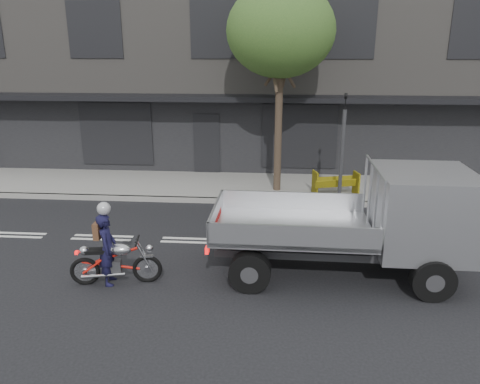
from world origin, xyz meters
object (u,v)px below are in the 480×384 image
motorcycle (116,261)px  construction_barrier (336,184)px  rider (108,249)px  flatbed_ute (398,215)px  traffic_light_pole (342,153)px  street_tree (281,31)px

motorcycle → construction_barrier: motorcycle is taller
rider → flatbed_ute: flatbed_ute is taller
traffic_light_pole → rider: traffic_light_pole is taller
street_tree → construction_barrier: size_ratio=4.70×
street_tree → rider: (-3.55, -6.56, -4.49)m
street_tree → motorcycle: (-3.40, -6.56, -4.76)m
construction_barrier → traffic_light_pole: bearing=-74.4°
motorcycle → flatbed_ute: (5.96, 0.81, 0.92)m
construction_barrier → flatbed_ute: bearing=-82.9°
street_tree → traffic_light_pole: bearing=-23.0°
traffic_light_pole → construction_barrier: 1.14m
street_tree → rider: 8.71m
street_tree → flatbed_ute: 7.38m
flatbed_ute → construction_barrier: 5.29m
street_tree → traffic_light_pole: street_tree is taller
rider → flatbed_ute: (6.11, 0.81, 0.65)m
street_tree → traffic_light_pole: size_ratio=1.93×
motorcycle → flatbed_ute: flatbed_ute is taller
traffic_light_pole → motorcycle: (-5.40, -5.71, -1.14)m
traffic_light_pole → construction_barrier: size_ratio=2.44×
traffic_light_pole → motorcycle: traffic_light_pole is taller
traffic_light_pole → motorcycle: 7.94m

